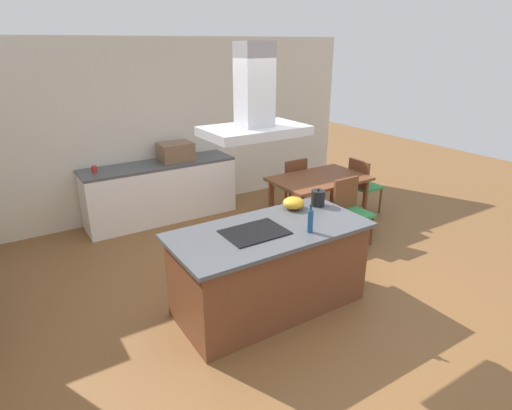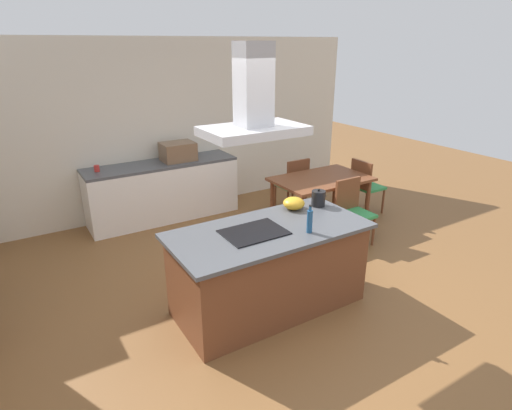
{
  "view_description": "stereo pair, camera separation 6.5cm",
  "coord_description": "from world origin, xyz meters",
  "px_view_note": "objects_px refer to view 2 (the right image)",
  "views": [
    {
      "loc": [
        -2.15,
        -3.12,
        2.62
      ],
      "look_at": [
        0.09,
        0.4,
        1.0
      ],
      "focal_mm": 29.56,
      "sensor_mm": 36.0,
      "label": 1
    },
    {
      "loc": [
        -2.1,
        -3.15,
        2.62
      ],
      "look_at": [
        0.09,
        0.4,
        1.0
      ],
      "focal_mm": 29.56,
      "sensor_mm": 36.0,
      "label": 2
    }
  ],
  "objects_px": {
    "tea_kettle": "(318,198)",
    "chair_facing_back_wall": "(294,182)",
    "range_hood": "(254,106)",
    "chair_facing_island": "(352,207)",
    "countertop_microwave": "(178,152)",
    "olive_oil_bottle": "(310,221)",
    "coffee_mug_red": "(97,168)",
    "cooktop": "(254,232)",
    "mixing_bowl": "(294,203)",
    "chair_at_right_end": "(365,183)",
    "dining_table": "(321,183)"
  },
  "relations": [
    {
      "from": "olive_oil_bottle",
      "to": "countertop_microwave",
      "type": "height_order",
      "value": "olive_oil_bottle"
    },
    {
      "from": "dining_table",
      "to": "olive_oil_bottle",
      "type": "bearing_deg",
      "value": -133.02
    },
    {
      "from": "mixing_bowl",
      "to": "chair_facing_island",
      "type": "relative_size",
      "value": 0.27
    },
    {
      "from": "chair_at_right_end",
      "to": "chair_facing_back_wall",
      "type": "bearing_deg",
      "value": 143.99
    },
    {
      "from": "chair_facing_back_wall",
      "to": "mixing_bowl",
      "type": "bearing_deg",
      "value": -126.81
    },
    {
      "from": "chair_facing_back_wall",
      "to": "dining_table",
      "type": "bearing_deg",
      "value": -90.0
    },
    {
      "from": "dining_table",
      "to": "range_hood",
      "type": "relative_size",
      "value": 1.56
    },
    {
      "from": "mixing_bowl",
      "to": "chair_at_right_end",
      "type": "distance_m",
      "value": 2.51
    },
    {
      "from": "countertop_microwave",
      "to": "chair_facing_island",
      "type": "relative_size",
      "value": 0.56
    },
    {
      "from": "tea_kettle",
      "to": "range_hood",
      "type": "distance_m",
      "value": 1.51
    },
    {
      "from": "cooktop",
      "to": "chair_at_right_end",
      "type": "bearing_deg",
      "value": 25.32
    },
    {
      "from": "chair_facing_island",
      "to": "mixing_bowl",
      "type": "bearing_deg",
      "value": -162.39
    },
    {
      "from": "cooktop",
      "to": "dining_table",
      "type": "relative_size",
      "value": 0.43
    },
    {
      "from": "chair_facing_island",
      "to": "olive_oil_bottle",
      "type": "bearing_deg",
      "value": -147.36
    },
    {
      "from": "olive_oil_bottle",
      "to": "coffee_mug_red",
      "type": "bearing_deg",
      "value": 112.03
    },
    {
      "from": "tea_kettle",
      "to": "coffee_mug_red",
      "type": "bearing_deg",
      "value": 124.17
    },
    {
      "from": "dining_table",
      "to": "range_hood",
      "type": "xyz_separation_m",
      "value": [
        -2.0,
        -1.38,
        1.43
      ]
    },
    {
      "from": "olive_oil_bottle",
      "to": "countertop_microwave",
      "type": "bearing_deg",
      "value": 91.42
    },
    {
      "from": "olive_oil_bottle",
      "to": "range_hood",
      "type": "bearing_deg",
      "value": 149.48
    },
    {
      "from": "cooktop",
      "to": "mixing_bowl",
      "type": "bearing_deg",
      "value": 23.35
    },
    {
      "from": "tea_kettle",
      "to": "range_hood",
      "type": "bearing_deg",
      "value": -166.56
    },
    {
      "from": "olive_oil_bottle",
      "to": "coffee_mug_red",
      "type": "relative_size",
      "value": 3.15
    },
    {
      "from": "coffee_mug_red",
      "to": "chair_at_right_end",
      "type": "bearing_deg",
      "value": -22.3
    },
    {
      "from": "mixing_bowl",
      "to": "range_hood",
      "type": "relative_size",
      "value": 0.27
    },
    {
      "from": "countertop_microwave",
      "to": "coffee_mug_red",
      "type": "bearing_deg",
      "value": 178.12
    },
    {
      "from": "tea_kettle",
      "to": "chair_facing_back_wall",
      "type": "distance_m",
      "value": 2.13
    },
    {
      "from": "cooktop",
      "to": "mixing_bowl",
      "type": "relative_size",
      "value": 2.51
    },
    {
      "from": "mixing_bowl",
      "to": "chair_facing_back_wall",
      "type": "relative_size",
      "value": 0.27
    },
    {
      "from": "tea_kettle",
      "to": "chair_at_right_end",
      "type": "relative_size",
      "value": 0.23
    },
    {
      "from": "olive_oil_bottle",
      "to": "chair_facing_island",
      "type": "relative_size",
      "value": 0.32
    },
    {
      "from": "cooktop",
      "to": "olive_oil_bottle",
      "type": "relative_size",
      "value": 2.12
    },
    {
      "from": "mixing_bowl",
      "to": "dining_table",
      "type": "height_order",
      "value": "mixing_bowl"
    },
    {
      "from": "countertop_microwave",
      "to": "chair_facing_back_wall",
      "type": "distance_m",
      "value": 1.9
    },
    {
      "from": "mixing_bowl",
      "to": "chair_facing_back_wall",
      "type": "bearing_deg",
      "value": 53.19
    },
    {
      "from": "chair_facing_back_wall",
      "to": "chair_facing_island",
      "type": "height_order",
      "value": "same"
    },
    {
      "from": "tea_kettle",
      "to": "mixing_bowl",
      "type": "height_order",
      "value": "tea_kettle"
    },
    {
      "from": "cooktop",
      "to": "chair_facing_back_wall",
      "type": "relative_size",
      "value": 0.67
    },
    {
      "from": "countertop_microwave",
      "to": "chair_at_right_end",
      "type": "distance_m",
      "value": 2.99
    },
    {
      "from": "mixing_bowl",
      "to": "dining_table",
      "type": "relative_size",
      "value": 0.17
    },
    {
      "from": "dining_table",
      "to": "chair_at_right_end",
      "type": "height_order",
      "value": "chair_at_right_end"
    },
    {
      "from": "countertop_microwave",
      "to": "coffee_mug_red",
      "type": "xyz_separation_m",
      "value": [
        -1.21,
        0.04,
        -0.09
      ]
    },
    {
      "from": "dining_table",
      "to": "chair_facing_back_wall",
      "type": "distance_m",
      "value": 0.68
    },
    {
      "from": "olive_oil_bottle",
      "to": "countertop_microwave",
      "type": "relative_size",
      "value": 0.57
    },
    {
      "from": "tea_kettle",
      "to": "countertop_microwave",
      "type": "xyz_separation_m",
      "value": [
        -0.61,
        2.64,
        0.05
      ]
    },
    {
      "from": "chair_at_right_end",
      "to": "mixing_bowl",
      "type": "bearing_deg",
      "value": -154.07
    },
    {
      "from": "range_hood",
      "to": "cooktop",
      "type": "bearing_deg",
      "value": 180.0
    },
    {
      "from": "mixing_bowl",
      "to": "tea_kettle",
      "type": "bearing_deg",
      "value": -12.5
    },
    {
      "from": "countertop_microwave",
      "to": "chair_facing_island",
      "type": "height_order",
      "value": "countertop_microwave"
    },
    {
      "from": "countertop_microwave",
      "to": "dining_table",
      "type": "bearing_deg",
      "value": -42.74
    },
    {
      "from": "tea_kettle",
      "to": "chair_at_right_end",
      "type": "xyz_separation_m",
      "value": [
        1.93,
        1.14,
        -0.48
      ]
    }
  ]
}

